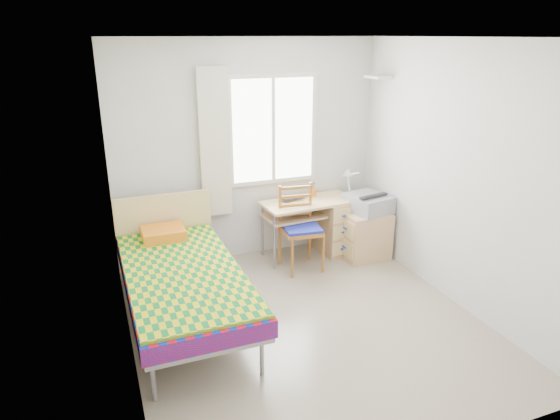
% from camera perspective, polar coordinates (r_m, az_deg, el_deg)
% --- Properties ---
extents(floor, '(3.50, 3.50, 0.00)m').
position_cam_1_polar(floor, '(4.92, 3.02, -12.76)').
color(floor, '#BCAD93').
rests_on(floor, ground).
extents(ceiling, '(3.50, 3.50, 0.00)m').
position_cam_1_polar(ceiling, '(4.17, 3.69, 19.11)').
color(ceiling, white).
rests_on(ceiling, wall_back).
extents(wall_back, '(3.20, 0.00, 3.20)m').
position_cam_1_polar(wall_back, '(5.95, -3.61, 6.59)').
color(wall_back, silver).
rests_on(wall_back, ground).
extents(wall_left, '(0.00, 3.50, 3.50)m').
position_cam_1_polar(wall_left, '(4.02, -17.99, -0.74)').
color(wall_left, silver).
rests_on(wall_left, ground).
extents(wall_right, '(0.00, 3.50, 3.50)m').
position_cam_1_polar(wall_right, '(5.21, 19.63, 3.62)').
color(wall_right, silver).
rests_on(wall_right, ground).
extents(window, '(1.10, 0.04, 1.30)m').
position_cam_1_polar(window, '(5.98, -0.81, 9.12)').
color(window, white).
rests_on(window, wall_back).
extents(curtain, '(0.35, 0.05, 1.70)m').
position_cam_1_polar(curtain, '(5.75, -7.46, 7.53)').
color(curtain, beige).
rests_on(curtain, wall_back).
extents(floating_shelf, '(0.20, 0.32, 0.03)m').
position_cam_1_polar(floating_shelf, '(6.13, 11.14, 14.69)').
color(floating_shelf, white).
rests_on(floating_shelf, wall_right).
extents(bed, '(1.06, 2.25, 0.97)m').
position_cam_1_polar(bed, '(4.86, -11.20, -7.27)').
color(bed, '#93959B').
rests_on(bed, floor).
extents(desk, '(1.19, 0.62, 0.72)m').
position_cam_1_polar(desk, '(6.27, 5.82, -1.48)').
color(desk, '#DCC473').
rests_on(desk, floor).
extents(chair, '(0.48, 0.48, 1.00)m').
position_cam_1_polar(chair, '(5.79, 2.34, -1.48)').
color(chair, '#9C561E').
rests_on(chair, floor).
extents(cabinet, '(0.55, 0.49, 0.59)m').
position_cam_1_polar(cabinet, '(6.22, 9.57, -2.80)').
color(cabinet, tan).
rests_on(cabinet, floor).
extents(printer, '(0.52, 0.58, 0.22)m').
position_cam_1_polar(printer, '(6.13, 10.02, 0.82)').
color(printer, gray).
rests_on(printer, cabinet).
extents(laptop, '(0.37, 0.29, 0.03)m').
position_cam_1_polar(laptop, '(6.05, 1.78, 1.21)').
color(laptop, black).
rests_on(laptop, desk).
extents(pen_cup, '(0.10, 0.10, 0.10)m').
position_cam_1_polar(pen_cup, '(6.22, 3.78, 2.05)').
color(pen_cup, '#FD9E1C').
rests_on(pen_cup, desk).
extents(task_lamp, '(0.22, 0.31, 0.38)m').
position_cam_1_polar(task_lamp, '(6.13, 7.91, 3.47)').
color(task_lamp, white).
rests_on(task_lamp, desk).
extents(book, '(0.17, 0.22, 0.02)m').
position_cam_1_polar(book, '(6.03, 1.51, -0.24)').
color(book, gray).
rests_on(book, desk).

